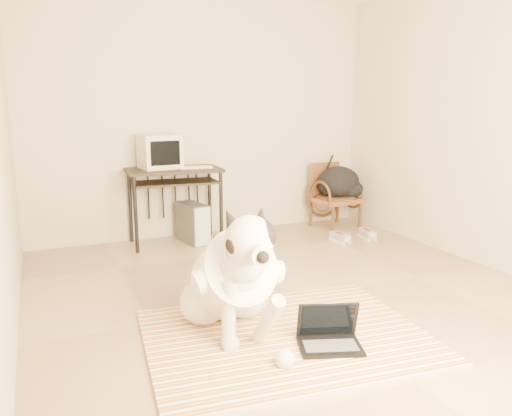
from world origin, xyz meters
TOP-DOWN VIEW (x-y plane):
  - floor at (0.00, 0.00)m, footprint 4.50×4.50m
  - wall_back at (0.00, 2.25)m, footprint 4.50×0.00m
  - wall_right at (2.00, 0.00)m, footprint 0.00×4.50m
  - rug at (-0.40, -0.57)m, footprint 1.92×1.54m
  - dog at (-0.68, -0.35)m, footprint 0.62×1.30m
  - laptop at (-0.22, -0.80)m, footprint 0.45×0.39m
  - computer_desk at (-0.46, 1.93)m, footprint 1.02×0.60m
  - crt_monitor at (-0.59, 2.02)m, footprint 0.43×0.41m
  - desk_keyboard at (-0.24, 1.86)m, footprint 0.36×0.16m
  - pc_tower at (-0.28, 1.90)m, footprint 0.28×0.49m
  - rattan_chair at (1.52, 1.90)m, footprint 0.57×0.55m
  - backpack at (1.59, 1.85)m, footprint 0.56×0.44m
  - sneaker_left at (1.21, 1.26)m, footprint 0.12×0.28m
  - sneaker_right at (1.58, 1.26)m, footprint 0.16×0.29m

SIDE VIEW (x-z plane):
  - floor at x=0.00m, z-range 0.00..0.00m
  - rug at x=-0.40m, z-range 0.00..0.02m
  - sneaker_left at x=1.21m, z-range -0.01..0.09m
  - sneaker_right at x=1.58m, z-range -0.01..0.09m
  - laptop at x=-0.22m, z-range -0.05..0.22m
  - pc_tower at x=-0.28m, z-range 0.00..0.43m
  - dog at x=-0.68m, z-range -0.10..0.84m
  - rattan_chair at x=1.52m, z-range 0.00..0.78m
  - backpack at x=1.59m, z-range 0.34..0.74m
  - computer_desk at x=-0.46m, z-range 0.30..1.12m
  - desk_keyboard at x=-0.24m, z-range 0.82..0.84m
  - crt_monitor at x=-0.59m, z-range 0.82..1.18m
  - wall_back at x=0.00m, z-range -0.90..3.60m
  - wall_right at x=2.00m, z-range -0.90..3.60m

